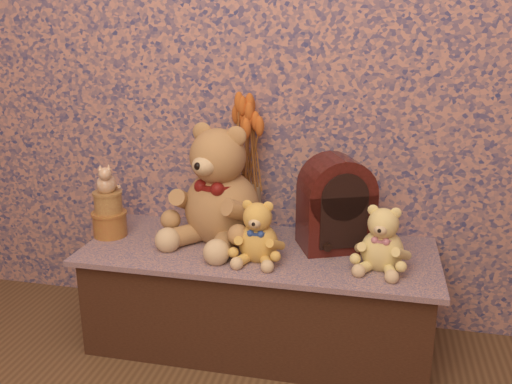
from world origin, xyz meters
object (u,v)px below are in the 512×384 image
Objects in this scene: teddy_small at (383,235)px; cat_figurine at (106,177)px; teddy_large at (222,179)px; cathedral_radio at (336,203)px; biscuit_tin_lower at (110,224)px; ceramic_vase at (247,208)px; teddy_medium at (258,228)px.

teddy_small is 1.08m from cat_figurine.
teddy_large reaches higher than cathedral_radio.
biscuit_tin_lower is at bearing 0.00° from cat_figurine.
ceramic_vase is at bearing -5.24° from cat_figurine.
teddy_medium is 1.97× the size of cat_figurine.
teddy_medium reaches higher than biscuit_tin_lower.
cathedral_radio is 0.90m from biscuit_tin_lower.
cat_figurine is at bearing -172.68° from teddy_small.
biscuit_tin_lower is at bearing -172.68° from teddy_small.
teddy_small is 1.07m from biscuit_tin_lower.
teddy_small is at bearing -27.28° from cat_figurine.
biscuit_tin_lower is (-0.63, 0.10, -0.07)m from teddy_medium.
teddy_large reaches higher than cat_figurine.
cathedral_radio is 0.90m from cat_figurine.
ceramic_vase is 0.57m from cat_figurine.
teddy_medium is 0.65m from cat_figurine.
teddy_medium is 0.44m from teddy_small.
teddy_medium is at bearing -8.60° from biscuit_tin_lower.
cat_figurine reaches higher than biscuit_tin_lower.
ceramic_vase reaches higher than biscuit_tin_lower.
teddy_large is 0.27m from teddy_medium.
teddy_small reaches higher than biscuit_tin_lower.
cat_figurine reaches higher than teddy_medium.
cat_figurine reaches higher than teddy_small.
teddy_small is 1.25× the size of ceramic_vase.
teddy_medium is at bearing -169.46° from cathedral_radio.
cat_figurine is at bearing 161.82° from cathedral_radio.
teddy_large is 0.20m from ceramic_vase.
cat_figurine reaches higher than ceramic_vase.
ceramic_vase is (0.07, 0.10, -0.15)m from teddy_large.
cathedral_radio is (-0.18, 0.15, 0.06)m from teddy_small.
teddy_large is 2.06× the size of teddy_medium.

